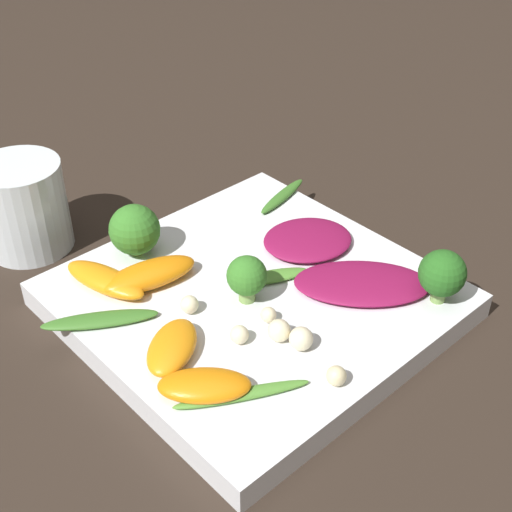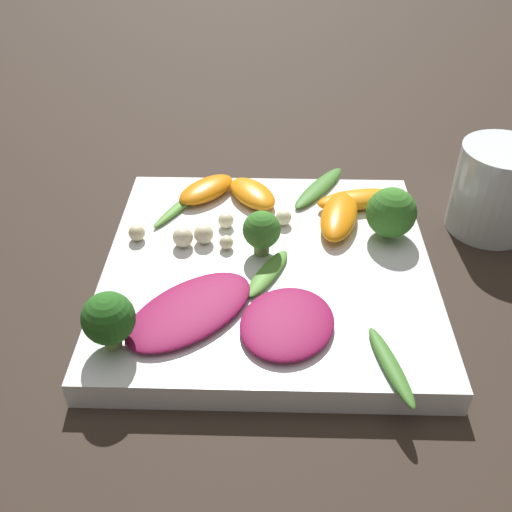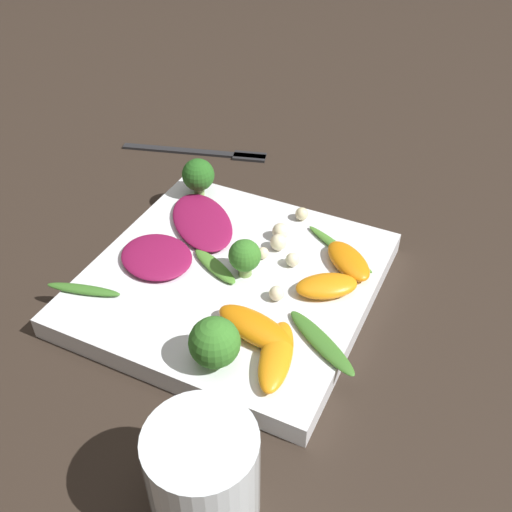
{
  "view_description": "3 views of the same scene",
  "coord_description": "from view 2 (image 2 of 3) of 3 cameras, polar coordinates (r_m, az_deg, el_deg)",
  "views": [
    {
      "loc": [
        -0.33,
        0.3,
        0.38
      ],
      "look_at": [
        0.01,
        -0.01,
        0.05
      ],
      "focal_mm": 50.0,
      "sensor_mm": 36.0,
      "label": 1
    },
    {
      "loc": [
        0.0,
        -0.38,
        0.33
      ],
      "look_at": [
        -0.01,
        -0.01,
        0.04
      ],
      "focal_mm": 42.0,
      "sensor_mm": 36.0,
      "label": 2
    },
    {
      "loc": [
        0.38,
        0.21,
        0.41
      ],
      "look_at": [
        -0.02,
        0.02,
        0.04
      ],
      "focal_mm": 42.0,
      "sensor_mm": 36.0,
      "label": 3
    }
  ],
  "objects": [
    {
      "name": "macadamia_nut_3",
      "position": [
        0.53,
        -2.89,
        3.41
      ],
      "size": [
        0.01,
        0.01,
        0.01
      ],
      "color": "beige",
      "rests_on": "plate"
    },
    {
      "name": "plate",
      "position": [
        0.5,
        1.14,
        -1.56
      ],
      "size": [
        0.27,
        0.27,
        0.02
      ],
      "color": "white",
      "rests_on": "ground_plane"
    },
    {
      "name": "macadamia_nut_5",
      "position": [
        0.51,
        -5.01,
        2.1
      ],
      "size": [
        0.02,
        0.02,
        0.02
      ],
      "color": "beige",
      "rests_on": "plate"
    },
    {
      "name": "radicchio_leaf_0",
      "position": [
        0.44,
        -6.31,
        -5.15
      ],
      "size": [
        0.12,
        0.12,
        0.01
      ],
      "color": "maroon",
      "rests_on": "plate"
    },
    {
      "name": "arugula_sprig_3",
      "position": [
        0.48,
        1.42,
        -1.62
      ],
      "size": [
        0.04,
        0.07,
        0.01
      ],
      "color": "#518E33",
      "rests_on": "plate"
    },
    {
      "name": "arugula_sprig_2",
      "position": [
        0.58,
        6.02,
        6.51
      ],
      "size": [
        0.06,
        0.08,
        0.01
      ],
      "color": "#3D7528",
      "rests_on": "plate"
    },
    {
      "name": "orange_segment_3",
      "position": [
        0.54,
        7.91,
        3.84
      ],
      "size": [
        0.05,
        0.08,
        0.02
      ],
      "color": "orange",
      "rests_on": "plate"
    },
    {
      "name": "arugula_sprig_1",
      "position": [
        0.56,
        -6.86,
        5.09
      ],
      "size": [
        0.05,
        0.09,
        0.01
      ],
      "color": "#518E33",
      "rests_on": "plate"
    },
    {
      "name": "macadamia_nut_0",
      "position": [
        0.5,
        -2.85,
        1.3
      ],
      "size": [
        0.01,
        0.01,
        0.01
      ],
      "color": "beige",
      "rests_on": "plate"
    },
    {
      "name": "broccoli_floret_0",
      "position": [
        0.42,
        -13.87,
        -5.85
      ],
      "size": [
        0.04,
        0.04,
        0.04
      ],
      "color": "#7A9E51",
      "rests_on": "plate"
    },
    {
      "name": "arugula_sprig_0",
      "position": [
        0.42,
        12.7,
        -10.16
      ],
      "size": [
        0.03,
        0.07,
        0.01
      ],
      "color": "#3D7528",
      "rests_on": "plate"
    },
    {
      "name": "drinking_glass",
      "position": [
        0.59,
        21.87,
        5.9
      ],
      "size": [
        0.08,
        0.08,
        0.08
      ],
      "color": "white",
      "rests_on": "ground_plane"
    },
    {
      "name": "orange_segment_2",
      "position": [
        0.56,
        9.67,
        5.32
      ],
      "size": [
        0.08,
        0.05,
        0.02
      ],
      "color": "orange",
      "rests_on": "plate"
    },
    {
      "name": "macadamia_nut_2",
      "position": [
        0.52,
        -11.29,
        2.18
      ],
      "size": [
        0.01,
        0.01,
        0.01
      ],
      "color": "beige",
      "rests_on": "plate"
    },
    {
      "name": "radicchio_leaf_1",
      "position": [
        0.43,
        2.97,
        -6.38
      ],
      "size": [
        0.09,
        0.1,
        0.01
      ],
      "color": "maroon",
      "rests_on": "plate"
    },
    {
      "name": "macadamia_nut_4",
      "position": [
        0.51,
        -6.99,
        1.8
      ],
      "size": [
        0.02,
        0.02,
        0.02
      ],
      "color": "beige",
      "rests_on": "plate"
    },
    {
      "name": "orange_segment_1",
      "position": [
        0.56,
        -0.35,
        5.97
      ],
      "size": [
        0.06,
        0.07,
        0.02
      ],
      "color": "orange",
      "rests_on": "plate"
    },
    {
      "name": "orange_segment_0",
      "position": [
        0.57,
        -4.75,
        6.33
      ],
      "size": [
        0.06,
        0.07,
        0.01
      ],
      "color": "orange",
      "rests_on": "plate"
    },
    {
      "name": "broccoli_floret_2",
      "position": [
        0.49,
        0.54,
        2.4
      ],
      "size": [
        0.03,
        0.03,
        0.04
      ],
      "color": "#7A9E51",
      "rests_on": "plate"
    },
    {
      "name": "broccoli_floret_1",
      "position": [
        0.52,
        12.75,
        4.03
      ],
      "size": [
        0.04,
        0.04,
        0.05
      ],
      "color": "#7A9E51",
      "rests_on": "plate"
    },
    {
      "name": "macadamia_nut_1",
      "position": [
        0.53,
        2.63,
        3.69
      ],
      "size": [
        0.01,
        0.01,
        0.01
      ],
      "color": "beige",
      "rests_on": "plate"
    },
    {
      "name": "ground_plane",
      "position": [
        0.51,
        1.12,
        -2.53
      ],
      "size": [
        2.4,
        2.4,
        0.0
      ],
      "primitive_type": "plane",
      "color": "#2D231C"
    }
  ]
}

